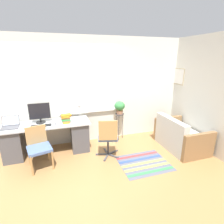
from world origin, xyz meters
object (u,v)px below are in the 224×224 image
Objects in this scene: desk_chair_wooden at (39,146)px; office_chair_swivel at (108,137)px; couch_loveseat at (180,137)px; book_stack at (66,118)px; plant_stand at (120,118)px; keyboard at (41,126)px; monitor at (40,113)px; potted_plant at (120,107)px; desk_lamp at (80,109)px; laptop at (10,125)px; mouse at (55,123)px.

desk_chair_wooden is 0.91× the size of office_chair_swivel.
book_stack is at bearing 76.49° from couch_loveseat.
book_stack reaches higher than office_chair_swivel.
keyboard is at bearing -170.57° from plant_stand.
monitor is 1.92× the size of book_stack.
potted_plant is (0.00, 0.00, 0.31)m from plant_stand.
book_stack is 0.26× the size of office_chair_swivel.
desk_lamp is at bearing 71.91° from couch_loveseat.
mouse is at bearing -6.65° from laptop.
plant_stand is at bearing 8.71° from desk_lamp.
monitor is at bearing -177.54° from plant_stand.
laptop reaches higher than mouse.
couch_loveseat is 1.70m from potted_plant.
keyboard is at bearing -84.99° from monitor.
office_chair_swivel is 2.72× the size of potted_plant.
monitor reaches higher than desk_lamp.
monitor reaches higher than mouse.
couch_loveseat is (3.22, -0.61, -0.48)m from keyboard.
desk_chair_wooden is (0.57, -0.52, -0.33)m from laptop.
plant_stand is at bearing 53.62° from couch_loveseat.
office_chair_swivel is at bearing -125.25° from potted_plant.
laptop is 0.37× the size of office_chair_swivel.
couch_loveseat is 3.65× the size of potted_plant.
desk_chair_wooden reaches higher than mouse.
desk_chair_wooden is 2.14m from plant_stand.
monitor is 6.17× the size of mouse.
laptop is 1.52m from desk_lamp.
desk_lamp is 1.67× the size of book_stack.
book_stack is 1.46m from plant_stand.
laptop is 0.64m from keyboard.
book_stack is (0.56, -0.20, -0.12)m from monitor.
mouse reaches higher than plant_stand.
office_chair_swivel is (1.45, -0.08, 0.04)m from desk_chair_wooden.
desk_chair_wooden is 2.19m from potted_plant.
desk_chair_wooden reaches higher than couch_loveseat.
monitor reaches higher than couch_loveseat.
monitor reaches higher than keyboard.
desk_lamp reaches higher than office_chair_swivel.
monitor reaches higher than book_stack.
couch_loveseat is at bearing -18.09° from desk_lamp.
couch_loveseat is (2.68, -0.64, -0.58)m from book_stack.
book_stack is 0.19× the size of couch_loveseat.
laptop is at bearing 124.02° from desk_chair_wooden.
couch_loveseat is (3.28, -0.22, -0.19)m from desk_chair_wooden.
potted_plant is (1.98, 0.09, -0.04)m from monitor.
mouse is 0.31× the size of book_stack.
couch_loveseat is at bearing -10.67° from keyboard.
couch_loveseat is at bearing -10.81° from laptop.
laptop is 2.60m from plant_stand.
laptop is at bearing 79.19° from couch_loveseat.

